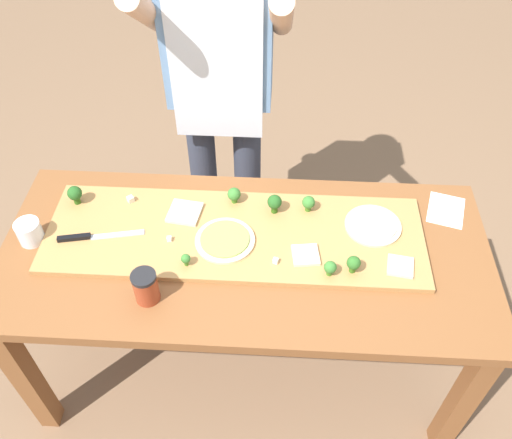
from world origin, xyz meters
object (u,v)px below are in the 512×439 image
Objects in this scene: pizza_whole_white_garlic at (373,225)px; pizza_slice_near_left at (306,255)px; pizza_slice_far_right at (400,266)px; pizza_slice_near_right at (185,212)px; broccoli_floret_front_right at (275,203)px; sauce_jar at (146,287)px; cook_center at (220,76)px; broccoli_floret_front_mid at (234,195)px; flour_cup at (30,233)px; chefs_knife at (89,237)px; recipe_note at (446,210)px; prep_table at (246,269)px; cheese_crumble_a at (276,261)px; cheese_crumble_b at (131,199)px; broccoli_floret_center_right at (330,268)px; broccoli_floret_back_mid at (75,194)px; broccoli_floret_back_left at (186,259)px; broccoli_floret_front_left at (308,203)px; broccoli_floret_center_left at (354,263)px; cheese_crumble_c at (169,239)px; pizza_whole_pesto_green at (225,240)px.

pizza_slice_near_left is at bearing -148.05° from pizza_whole_white_garlic.
pizza_slice_far_right and pizza_slice_near_right have the same top height.
broccoli_floret_front_right is (-0.41, 0.23, 0.04)m from pizza_slice_far_right.
sauce_jar reaches higher than pizza_slice_near_right.
pizza_whole_white_garlic is 0.82m from cook_center.
broccoli_floret_front_mid and flour_cup have the same top height.
chefs_knife is 1.26m from recipe_note.
prep_table is 14.57× the size of sauce_jar.
cheese_crumble_b is (-0.53, 0.25, 0.00)m from cheese_crumble_a.
recipe_note is (1.00, 0.44, -0.06)m from sauce_jar.
broccoli_floret_center_right is 0.66× the size of flour_cup.
broccoli_floret_front_mid is (-0.56, 0.27, 0.03)m from pizza_slice_far_right.
sauce_jar is (0.33, -0.38, -0.01)m from broccoli_floret_back_mid.
broccoli_floret_back_left is 0.16m from sauce_jar.
broccoli_floret_front_left is 0.27m from cheese_crumble_a.
cheese_crumble_a is at bearing 174.94° from broccoli_floret_center_left.
flour_cup is (-0.73, 0.01, 0.14)m from prep_table.
flour_cup is 0.90m from cook_center.
recipe_note is (0.96, 0.22, -0.03)m from cheese_crumble_c.
broccoli_floret_back_mid is 0.65× the size of sauce_jar.
pizza_slice_far_right is 0.35m from recipe_note.
broccoli_floret_center_right is (0.80, -0.11, 0.03)m from chefs_knife.
recipe_note is at bearing 17.96° from prep_table.
recipe_note is (0.62, 0.06, -0.06)m from broccoli_floret_front_right.
pizza_slice_near_left is 0.54× the size of recipe_note.
recipe_note is (0.89, 0.32, -0.05)m from broccoli_floret_back_left.
broccoli_floret_center_right is 2.63× the size of cheese_crumble_b.
recipe_note is at bearing 25.64° from cheese_crumble_a.
broccoli_floret_front_left reaches higher than cheese_crumble_b.
broccoli_floret_back_left is at bearing 178.45° from broccoli_floret_center_right.
chefs_knife is at bearing 176.32° from pizza_slice_far_right.
flour_cup is (-1.23, 0.07, 0.01)m from pizza_slice_far_right.
cook_center is (-0.34, 0.68, 0.23)m from pizza_slice_near_left.
prep_table is 29.71× the size of broccoli_floret_center_right.
broccoli_floret_front_left is (-0.14, 0.26, -0.00)m from broccoli_floret_center_left.
recipe_note is (0.43, 0.33, -0.05)m from broccoli_floret_center_right.
pizza_slice_far_right is 0.72× the size of sauce_jar.
sauce_jar is at bearing -169.40° from pizza_slice_far_right.
pizza_whole_pesto_green is 1.78× the size of sauce_jar.
broccoli_floret_front_left is 0.83m from broccoli_floret_back_mid.
pizza_whole_white_garlic is 0.22m from broccoli_floret_center_left.
pizza_slice_near_left and pizza_slice_near_right have the same top height.
broccoli_floret_back_mid is 3.46× the size of cheese_crumble_b.
pizza_slice_far_right is (1.03, -0.07, -0.00)m from chefs_knife.
broccoli_floret_front_mid is 3.77× the size of cheese_crumble_a.
cook_center is (-0.24, 0.71, 0.23)m from cheese_crumble_a.
broccoli_floret_back_left is at bearing -15.18° from chefs_knife.
sauce_jar is (-0.56, -0.11, 0.00)m from broccoli_floret_center_right.
pizza_slice_near_right is (0.31, 0.13, -0.00)m from chefs_knife.
flour_cup is at bearing -178.84° from pizza_whole_pesto_green.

